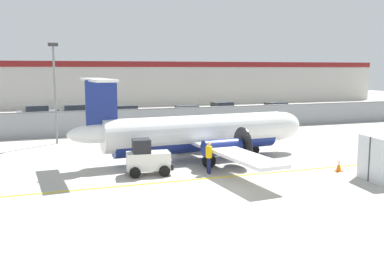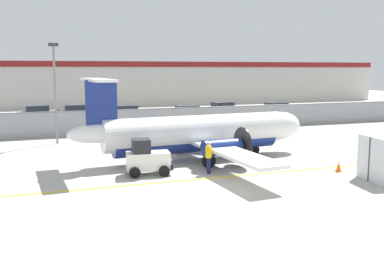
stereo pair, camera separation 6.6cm
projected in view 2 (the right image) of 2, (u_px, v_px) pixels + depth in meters
name	position (u px, v px, depth m)	size (l,w,h in m)	color
ground_plane	(232.00, 176.00, 21.82)	(140.00, 140.00, 0.01)	#ADA89E
perimeter_fence	(155.00, 120.00, 36.64)	(98.00, 0.10, 2.10)	gray
parking_lot_strip	(130.00, 117.00, 47.56)	(98.00, 17.00, 0.12)	#38383A
background_building	(106.00, 83.00, 64.42)	(91.00, 8.10, 6.50)	beige
commuter_airplane	(202.00, 133.00, 25.69)	(14.96, 16.07, 4.92)	white
baggage_tug	(147.00, 158.00, 22.06)	(2.43, 1.59, 1.88)	silver
ground_crew_worker	(209.00, 156.00, 22.24)	(0.37, 0.55, 1.70)	#191E4C
traffic_cone_near_left	(251.00, 148.00, 27.89)	(0.36, 0.36, 0.64)	orange
traffic_cone_near_right	(339.00, 166.00, 22.80)	(0.36, 0.36, 0.64)	orange
parked_car_1	(39.00, 113.00, 44.15)	(4.33, 2.28, 1.58)	slate
parked_car_2	(77.00, 112.00, 45.01)	(4.21, 2.01, 1.58)	slate
parked_car_3	(125.00, 113.00, 44.19)	(4.26, 2.12, 1.58)	navy
parked_car_4	(186.00, 113.00, 43.85)	(4.27, 2.16, 1.58)	#19662D
parked_car_5	(222.00, 109.00, 48.30)	(4.38, 2.40, 1.58)	#B28C19
parked_car_6	(275.00, 110.00, 47.96)	(4.32, 2.26, 1.58)	#B28C19
apron_light_pole	(55.00, 85.00, 30.81)	(0.70, 0.30, 7.27)	slate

